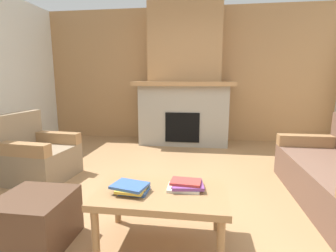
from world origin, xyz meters
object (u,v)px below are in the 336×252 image
(fireplace, at_px, (184,85))
(coffee_table, at_px, (161,198))
(armchair, at_px, (36,156))
(ottoman, at_px, (36,220))

(fireplace, relative_size, coffee_table, 2.70)
(fireplace, xyz_separation_m, coffee_table, (0.09, -3.30, -0.79))
(armchair, distance_m, coffee_table, 2.14)
(ottoman, bearing_deg, armchair, 124.25)
(armchair, distance_m, ottoman, 1.53)
(fireplace, height_order, coffee_table, fireplace)
(fireplace, relative_size, armchair, 3.18)
(armchair, bearing_deg, fireplace, 51.62)
(ottoman, bearing_deg, fireplace, 75.78)
(armchair, height_order, ottoman, armchair)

